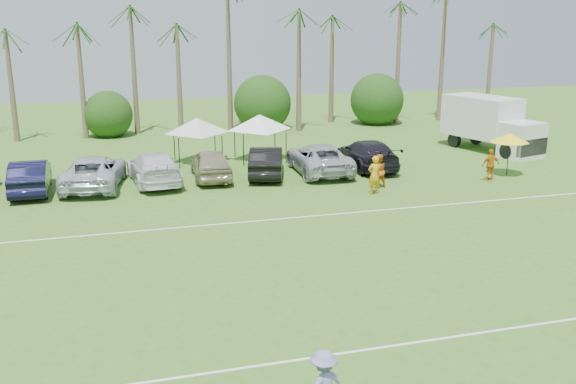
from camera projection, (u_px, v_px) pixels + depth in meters
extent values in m
cube|color=white|center=(361.00, 351.00, 17.39)|extent=(80.00, 0.10, 0.01)
cube|color=white|center=(258.00, 221.00, 28.52)|extent=(80.00, 0.10, 0.01)
cone|color=brown|center=(19.00, 71.00, 46.29)|extent=(0.44, 0.44, 10.00)
cone|color=brown|center=(76.00, 63.00, 47.22)|extent=(0.44, 0.44, 11.00)
cone|color=brown|center=(133.00, 82.00, 48.67)|extent=(0.44, 0.44, 8.00)
cone|color=brown|center=(186.00, 74.00, 49.61)|extent=(0.44, 0.44, 9.00)
cone|color=brown|center=(236.00, 67.00, 50.54)|extent=(0.44, 0.44, 10.00)
cone|color=brown|center=(285.00, 60.00, 51.47)|extent=(0.44, 0.44, 11.00)
cone|color=brown|center=(343.00, 77.00, 53.19)|extent=(0.44, 0.44, 8.00)
cone|color=brown|center=(398.00, 69.00, 54.38)|extent=(0.44, 0.44, 9.00)
cone|color=brown|center=(451.00, 62.00, 55.58)|extent=(0.44, 0.44, 10.00)
cone|color=brown|center=(492.00, 56.00, 56.51)|extent=(0.44, 0.44, 11.00)
cylinder|color=brown|center=(109.00, 125.00, 49.94)|extent=(0.30, 0.30, 1.40)
sphere|color=#183C11|center=(108.00, 110.00, 49.65)|extent=(4.00, 4.00, 4.00)
cylinder|color=brown|center=(259.00, 118.00, 53.12)|extent=(0.30, 0.30, 1.40)
sphere|color=#183C11|center=(258.00, 105.00, 52.83)|extent=(4.00, 4.00, 4.00)
cylinder|color=brown|center=(370.00, 113.00, 55.78)|extent=(0.30, 0.30, 1.40)
sphere|color=#183C11|center=(371.00, 101.00, 55.49)|extent=(4.00, 4.00, 4.00)
imported|color=orange|center=(374.00, 175.00, 32.62)|extent=(0.79, 0.58, 2.00)
imported|color=orange|center=(379.00, 171.00, 33.91)|extent=(0.99, 0.84, 1.81)
imported|color=orange|center=(491.00, 165.00, 35.38)|extent=(1.05, 0.45, 1.78)
cube|color=silver|center=(482.00, 116.00, 43.77)|extent=(3.96, 5.55, 2.72)
cube|color=silver|center=(522.00, 140.00, 41.20)|extent=(2.93, 2.56, 2.28)
cube|color=black|center=(532.00, 147.00, 40.61)|extent=(2.50, 0.99, 1.09)
cube|color=#E5590C|center=(495.00, 122.00, 44.59)|extent=(0.49, 1.68, 0.98)
cylinder|color=black|center=(507.00, 151.00, 41.00)|extent=(0.58, 1.03, 0.98)
cylinder|color=black|center=(529.00, 148.00, 42.09)|extent=(0.58, 1.03, 0.98)
cylinder|color=black|center=(454.00, 140.00, 44.75)|extent=(0.58, 1.03, 0.98)
cylinder|color=black|center=(476.00, 137.00, 45.85)|extent=(0.58, 1.03, 0.98)
cylinder|color=black|center=(179.00, 153.00, 38.20)|extent=(0.06, 0.06, 1.87)
cylinder|color=black|center=(222.00, 151.00, 38.89)|extent=(0.06, 0.06, 1.87)
cylinder|color=black|center=(174.00, 145.00, 40.62)|extent=(0.06, 0.06, 1.87)
cylinder|color=black|center=(215.00, 143.00, 41.31)|extent=(0.06, 0.06, 1.87)
pyramid|color=silver|center=(197.00, 118.00, 39.27)|extent=(4.04, 4.04, 0.93)
cylinder|color=black|center=(243.00, 150.00, 38.95)|extent=(0.06, 0.06, 1.93)
cylinder|color=black|center=(286.00, 148.00, 39.67)|extent=(0.06, 0.06, 1.93)
cylinder|color=black|center=(235.00, 142.00, 41.45)|extent=(0.06, 0.06, 1.93)
cylinder|color=black|center=(275.00, 140.00, 42.16)|extent=(0.06, 0.06, 1.93)
pyramid|color=white|center=(259.00, 115.00, 40.05)|extent=(4.17, 4.17, 0.96)
cylinder|color=black|center=(508.00, 157.00, 36.48)|extent=(0.05, 0.05, 2.19)
cone|color=#FFF01A|center=(510.00, 138.00, 36.19)|extent=(2.19, 2.19, 0.50)
imported|color=black|center=(30.00, 176.00, 32.96)|extent=(1.89, 5.21, 1.71)
imported|color=silver|center=(94.00, 172.00, 33.98)|extent=(3.71, 6.49, 1.71)
imported|color=white|center=(154.00, 168.00, 34.87)|extent=(2.90, 6.07, 1.71)
imported|color=tan|center=(211.00, 164.00, 35.76)|extent=(2.27, 5.11, 1.71)
imported|color=black|center=(266.00, 161.00, 36.41)|extent=(3.17, 5.48, 1.71)
imported|color=#B1B5BD|center=(319.00, 158.00, 37.20)|extent=(3.11, 6.26, 1.71)
imported|color=black|center=(367.00, 154.00, 38.33)|extent=(2.57, 5.95, 1.71)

